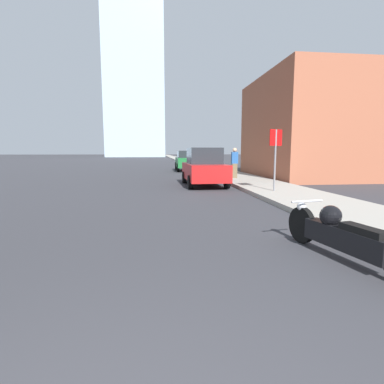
% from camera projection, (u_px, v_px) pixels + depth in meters
% --- Properties ---
extents(sidewalk, '(2.72, 240.00, 0.15)m').
position_uv_depth(sidewalk, '(193.00, 163.00, 40.93)').
color(sidewalk, '#9E998E').
rests_on(sidewalk, ground_plane).
extents(brick_storefront, '(9.58, 8.72, 6.25)m').
position_uv_depth(brick_storefront, '(333.00, 128.00, 19.10)').
color(brick_storefront, '#9E563D').
rests_on(brick_storefront, ground_plane).
extents(distant_tower, '(18.67, 18.67, 67.18)m').
position_uv_depth(distant_tower, '(135.00, 54.00, 97.90)').
color(distant_tower, '#9EB7CC').
rests_on(distant_tower, ground_plane).
extents(motorcycle, '(0.75, 2.57, 0.79)m').
position_uv_depth(motorcycle, '(342.00, 234.00, 4.48)').
color(motorcycle, black).
rests_on(motorcycle, ground_plane).
extents(parked_car_red, '(1.88, 4.11, 1.82)m').
position_uv_depth(parked_car_red, '(204.00, 168.00, 14.36)').
color(parked_car_red, red).
rests_on(parked_car_red, ground_plane).
extents(parked_car_green, '(1.82, 4.50, 1.73)m').
position_uv_depth(parked_car_green, '(186.00, 161.00, 25.64)').
color(parked_car_green, '#1E6B33').
rests_on(parked_car_green, ground_plane).
extents(stop_sign, '(0.57, 0.26, 2.30)m').
position_uv_depth(stop_sign, '(275.00, 149.00, 11.22)').
color(stop_sign, slate).
rests_on(stop_sign, sidewalk).
extents(pedestrian, '(0.36, 0.24, 1.70)m').
position_uv_depth(pedestrian, '(235.00, 163.00, 16.90)').
color(pedestrian, brown).
rests_on(pedestrian, sidewalk).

